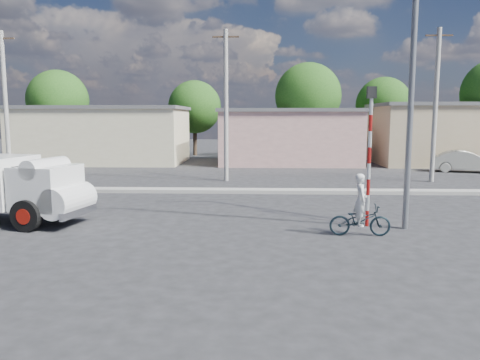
{
  "coord_description": "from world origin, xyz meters",
  "views": [
    {
      "loc": [
        -0.25,
        -13.15,
        3.43
      ],
      "look_at": [
        -0.88,
        2.65,
        1.3
      ],
      "focal_mm": 35.0,
      "sensor_mm": 36.0,
      "label": 1
    }
  ],
  "objects_px": {
    "streetlight": "(407,65)",
    "cyclist": "(360,210)",
    "car_cream": "(466,161)",
    "traffic_pole": "(370,144)",
    "truck": "(8,186)",
    "bicycle": "(360,220)"
  },
  "relations": [
    {
      "from": "traffic_pole",
      "to": "bicycle",
      "type": "bearing_deg",
      "value": -111.83
    },
    {
      "from": "traffic_pole",
      "to": "streetlight",
      "type": "xyz_separation_m",
      "value": [
        0.94,
        -0.3,
        2.37
      ]
    },
    {
      "from": "cyclist",
      "to": "traffic_pole",
      "type": "height_order",
      "value": "traffic_pole"
    },
    {
      "from": "streetlight",
      "to": "bicycle",
      "type": "bearing_deg",
      "value": -146.84
    },
    {
      "from": "cyclist",
      "to": "truck",
      "type": "bearing_deg",
      "value": 84.9
    },
    {
      "from": "traffic_pole",
      "to": "truck",
      "type": "bearing_deg",
      "value": 179.79
    },
    {
      "from": "bicycle",
      "to": "car_cream",
      "type": "distance_m",
      "value": 19.25
    },
    {
      "from": "bicycle",
      "to": "cyclist",
      "type": "bearing_deg",
      "value": 0.0
    },
    {
      "from": "cyclist",
      "to": "car_cream",
      "type": "distance_m",
      "value": 19.25
    },
    {
      "from": "bicycle",
      "to": "traffic_pole",
      "type": "height_order",
      "value": "traffic_pole"
    },
    {
      "from": "truck",
      "to": "cyclist",
      "type": "relative_size",
      "value": 3.64
    },
    {
      "from": "car_cream",
      "to": "traffic_pole",
      "type": "distance_m",
      "value": 18.04
    },
    {
      "from": "car_cream",
      "to": "cyclist",
      "type": "bearing_deg",
      "value": 164.16
    },
    {
      "from": "truck",
      "to": "cyclist",
      "type": "bearing_deg",
      "value": 4.79
    },
    {
      "from": "cyclist",
      "to": "traffic_pole",
      "type": "bearing_deg",
      "value": -20.34
    },
    {
      "from": "cyclist",
      "to": "streetlight",
      "type": "bearing_deg",
      "value": -55.36
    },
    {
      "from": "truck",
      "to": "cyclist",
      "type": "height_order",
      "value": "truck"
    },
    {
      "from": "truck",
      "to": "traffic_pole",
      "type": "xyz_separation_m",
      "value": [
        11.58,
        -0.04,
        1.39
      ]
    },
    {
      "from": "car_cream",
      "to": "streetlight",
      "type": "bearing_deg",
      "value": 166.52
    },
    {
      "from": "streetlight",
      "to": "cyclist",
      "type": "bearing_deg",
      "value": -146.84
    },
    {
      "from": "bicycle",
      "to": "traffic_pole",
      "type": "relative_size",
      "value": 0.4
    },
    {
      "from": "truck",
      "to": "bicycle",
      "type": "bearing_deg",
      "value": 4.79
    }
  ]
}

